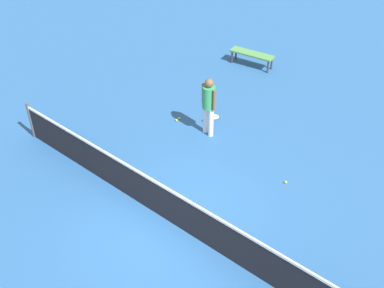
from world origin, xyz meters
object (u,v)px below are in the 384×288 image
Objects in this scene: player_near_side at (209,102)px; tennis_ball_midcourt at (177,120)px; tennis_racket_near_player at (214,117)px; courtside_bench at (252,55)px; tennis_ball_baseline at (102,155)px; tennis_ball_near_player at (179,118)px; tennis_ball_by_net at (286,182)px.

tennis_ball_midcourt is (1.05, 0.10, -0.98)m from player_near_side.
player_near_side reaches higher than tennis_racket_near_player.
courtside_bench is (0.24, -4.12, 0.38)m from tennis_ball_midcourt.
tennis_racket_near_player is 3.45m from tennis_ball_baseline.
tennis_ball_near_player is at bearing -99.75° from tennis_ball_baseline.
tennis_ball_by_net is at bearing 132.06° from courtside_bench.
tennis_ball_near_player is at bearing 93.26° from courtside_bench.
tennis_racket_near_player is at bearing -109.50° from tennis_ball_baseline.
tennis_racket_near_player is 9.17× the size of tennis_ball_by_net.
tennis_ball_by_net is at bearing -153.30° from tennis_ball_baseline.
tennis_racket_near_player is 3.26m from tennis_ball_by_net.
courtside_bench is (-0.21, -6.54, 0.38)m from tennis_ball_baseline.
courtside_bench is at bearing -74.08° from tennis_racket_near_player.
tennis_ball_midcourt is (0.70, 0.83, 0.02)m from tennis_racket_near_player.
tennis_ball_near_player is at bearing -6.58° from tennis_ball_by_net.
tennis_ball_by_net is at bearing 159.65° from tennis_racket_near_player.
tennis_ball_midcourt is at bearing 5.69° from player_near_side.
tennis_ball_midcourt is at bearing -4.63° from tennis_ball_by_net.
tennis_racket_near_player is at bearing -130.13° from tennis_ball_midcourt.
tennis_ball_midcourt is at bearing -100.57° from tennis_ball_baseline.
tennis_ball_midcourt reaches higher than tennis_racket_near_player.
tennis_racket_near_player is 1.00m from tennis_ball_near_player.
player_near_side is 3.10m from tennis_ball_baseline.
tennis_racket_near_player is at bearing -63.96° from player_near_side.
tennis_ball_midcourt is 4.15m from courtside_bench.
tennis_racket_near_player is (0.35, -0.72, -1.00)m from player_near_side.
tennis_ball_near_player and tennis_ball_baseline have the same top height.
tennis_ball_by_net is at bearing 171.39° from player_near_side.
courtside_bench is (4.00, -4.43, 0.38)m from tennis_ball_by_net.
tennis_ball_near_player is 1.00× the size of tennis_ball_baseline.
tennis_ball_near_player is at bearing -84.13° from tennis_ball_midcourt.
tennis_ball_by_net is 4.71m from tennis_ball_baseline.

